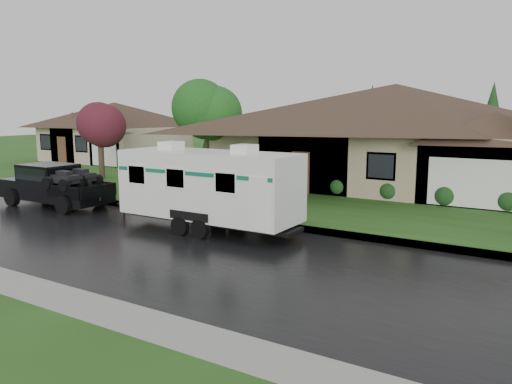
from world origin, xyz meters
TOP-DOWN VIEW (x-y plane):
  - ground at (0.00, 0.00)m, footprint 140.00×140.00m
  - road at (0.00, -2.00)m, footprint 140.00×8.00m
  - curb at (0.00, 2.25)m, footprint 140.00×0.50m
  - lawn at (0.00, 15.00)m, footprint 140.00×26.00m
  - house_main at (2.29, 13.84)m, footprint 19.44×10.80m
  - house_far at (-21.78, 15.85)m, footprint 10.80×8.64m
  - tree_left_green at (-7.15, 9.19)m, footprint 3.47×3.47m
  - tree_red at (-14.03, 7.36)m, footprint 2.77×2.77m
  - shrub_row at (2.00, 9.30)m, footprint 13.60×1.00m
  - pickup_truck at (-9.52, 0.54)m, footprint 5.75×2.18m
  - travel_trailer at (-0.72, 0.54)m, footprint 7.09×2.49m

SIDE VIEW (x-z plane):
  - ground at x=0.00m, z-range 0.00..0.00m
  - road at x=0.00m, z-range 0.00..0.01m
  - curb at x=0.00m, z-range 0.00..0.15m
  - lawn at x=0.00m, z-range 0.00..0.15m
  - shrub_row at x=2.00m, z-range 0.15..1.15m
  - pickup_truck at x=-9.52m, z-range 0.07..1.98m
  - travel_trailer at x=-0.72m, z-range 0.10..3.28m
  - house_far at x=-21.78m, z-range 0.07..5.87m
  - tree_red at x=-14.03m, z-range 1.03..5.62m
  - house_main at x=2.29m, z-range 0.14..7.04m
  - tree_left_green at x=-7.15m, z-range 1.26..7.00m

